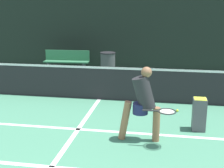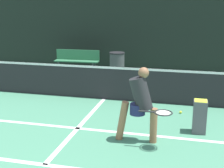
{
  "view_description": "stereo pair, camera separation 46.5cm",
  "coord_description": "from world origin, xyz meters",
  "views": [
    {
      "loc": [
        1.8,
        -1.34,
        2.67
      ],
      "look_at": [
        0.68,
        5.13,
        0.95
      ],
      "focal_mm": 50.0,
      "sensor_mm": 36.0,
      "label": 1
    },
    {
      "loc": [
        2.25,
        -1.24,
        2.67
      ],
      "look_at": [
        0.68,
        5.13,
        0.95
      ],
      "focal_mm": 50.0,
      "sensor_mm": 36.0,
      "label": 2
    }
  ],
  "objects": [
    {
      "name": "ball_hopper",
      "position": [
        2.57,
        5.16,
        0.37
      ],
      "size": [
        0.28,
        0.28,
        0.71
      ],
      "color": "#4C4C51",
      "rests_on": "ground"
    },
    {
      "name": "court_baseline_near",
      "position": [
        0.0,
        3.11,
        0.0
      ],
      "size": [
        11.0,
        0.1,
        0.01
      ],
      "primitive_type": "cube",
      "color": "white",
      "rests_on": "ground"
    },
    {
      "name": "net",
      "position": [
        0.0,
        6.95,
        0.51
      ],
      "size": [
        11.09,
        0.09,
        1.07
      ],
      "color": "slate",
      "rests_on": "ground"
    },
    {
      "name": "building_far",
      "position": [
        0.0,
        26.73,
        2.73
      ],
      "size": [
        36.0,
        2.4,
        5.46
      ],
      "primitive_type": "cube",
      "color": "gray",
      "rests_on": "ground"
    },
    {
      "name": "fence_back",
      "position": [
        0.0,
        11.12,
        1.48
      ],
      "size": [
        24.0,
        0.06,
        2.97
      ],
      "color": "black",
      "rests_on": "ground"
    },
    {
      "name": "trash_bin",
      "position": [
        -0.29,
        9.83,
        0.45
      ],
      "size": [
        0.57,
        0.57,
        0.89
      ],
      "color": "#3F3F42",
      "rests_on": "ground"
    },
    {
      "name": "courtside_bench",
      "position": [
        -1.99,
        10.19,
        0.47
      ],
      "size": [
        1.77,
        0.46,
        0.86
      ],
      "rotation": [
        0.0,
        0.0,
        0.05
      ],
      "color": "#33724C",
      "rests_on": "ground"
    },
    {
      "name": "court_center_mark",
      "position": [
        0.0,
        5.03,
        0.0
      ],
      "size": [
        0.1,
        3.85,
        0.01
      ],
      "primitive_type": "cube",
      "color": "white",
      "rests_on": "ground"
    },
    {
      "name": "tennis_ball_scattered_1",
      "position": [
        2.16,
        6.25,
        0.03
      ],
      "size": [
        0.07,
        0.07,
        0.07
      ],
      "primitive_type": "sphere",
      "color": "#D1E033",
      "rests_on": "ground"
    },
    {
      "name": "parked_car",
      "position": [
        -0.57,
        14.39,
        0.58
      ],
      "size": [
        1.71,
        4.37,
        1.37
      ],
      "color": "maroon",
      "rests_on": "ground"
    },
    {
      "name": "court_service_line",
      "position": [
        0.0,
        4.74,
        0.0
      ],
      "size": [
        8.25,
        0.1,
        0.01
      ],
      "primitive_type": "cube",
      "color": "white",
      "rests_on": "ground"
    },
    {
      "name": "player_practicing",
      "position": [
        1.41,
        4.43,
        0.81
      ],
      "size": [
        1.13,
        0.56,
        1.5
      ],
      "rotation": [
        0.0,
        0.0,
        0.02
      ],
      "color": "#8C6042",
      "rests_on": "ground"
    }
  ]
}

